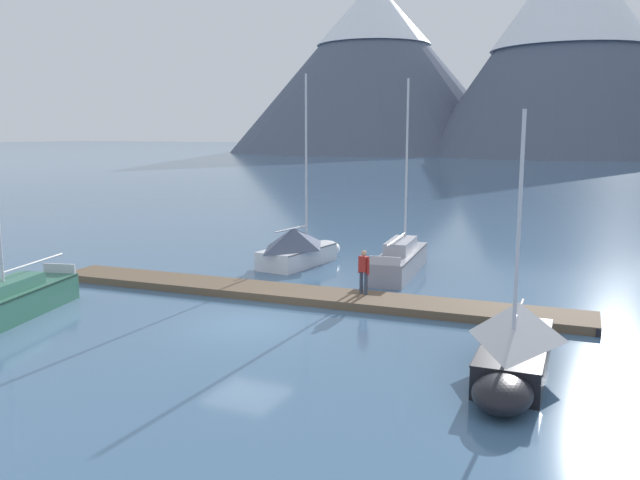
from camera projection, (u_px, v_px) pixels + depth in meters
The scene contains 9 objects.
ground_plane at pixel (246, 325), 22.00m from camera, with size 700.00×700.00×0.00m, color #426689.
mountain_west_summit at pixel (373, 65), 210.96m from camera, with size 93.07×93.07×53.91m.
mountain_central_massif at pixel (570, 40), 177.27m from camera, with size 78.26×78.26×58.55m.
dock at pixel (299, 294), 25.57m from camera, with size 21.81×3.25×0.30m.
sailboat_nearest_berth at pixel (1, 306), 22.15m from camera, with size 3.11×7.52×8.56m.
sailboat_second_berth at pixel (300, 247), 31.96m from camera, with size 2.58×5.75×9.16m.
sailboat_mid_dock_port at pixel (402, 258), 30.30m from camera, with size 2.14×7.37×8.82m.
sailboat_mid_dock_starboard at pixel (515, 343), 17.45m from camera, with size 2.04×6.29×6.97m.
person_on_dock at pixel (364, 269), 24.87m from camera, with size 0.53×0.37×1.69m.
Camera 1 is at (11.04, -18.32, 6.41)m, focal length 36.78 mm.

